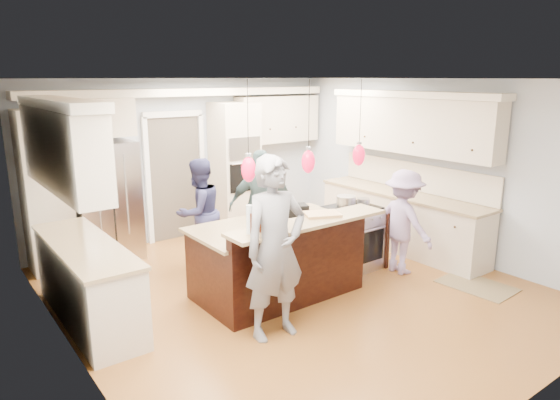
# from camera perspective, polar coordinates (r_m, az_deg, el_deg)

# --- Properties ---
(ground_plane) EXTENTS (6.00, 6.00, 0.00)m
(ground_plane) POSITION_cam_1_polar(r_m,az_deg,el_deg) (6.66, 1.84, -10.24)
(ground_plane) COLOR #B07030
(ground_plane) RESTS_ON ground
(room_shell) EXTENTS (5.54, 6.04, 2.72)m
(room_shell) POSITION_cam_1_polar(r_m,az_deg,el_deg) (6.14, 1.97, 5.43)
(room_shell) COLOR #B2BCC6
(room_shell) RESTS_ON ground
(refrigerator) EXTENTS (0.90, 0.70, 1.80)m
(refrigerator) POSITION_cam_1_polar(r_m,az_deg,el_deg) (7.92, -19.28, -0.19)
(refrigerator) COLOR #B7B7BC
(refrigerator) RESTS_ON ground
(oven_column) EXTENTS (0.72, 0.69, 2.30)m
(oven_column) POSITION_cam_1_polar(r_m,az_deg,el_deg) (8.83, -5.16, 3.60)
(oven_column) COLOR beige
(oven_column) RESTS_ON ground
(back_upper_cabinets) EXTENTS (5.30, 0.61, 2.54)m
(back_upper_cabinets) POSITION_cam_1_polar(r_m,az_deg,el_deg) (8.16, -14.59, 6.05)
(back_upper_cabinets) COLOR beige
(back_upper_cabinets) RESTS_ON ground
(right_counter_run) EXTENTS (0.64, 3.10, 2.51)m
(right_counter_run) POSITION_cam_1_polar(r_m,az_deg,el_deg) (8.20, 14.00, 1.76)
(right_counter_run) COLOR beige
(right_counter_run) RESTS_ON ground
(left_cabinets) EXTENTS (0.64, 2.30, 2.51)m
(left_cabinets) POSITION_cam_1_polar(r_m,az_deg,el_deg) (5.94, -22.05, -3.46)
(left_cabinets) COLOR beige
(left_cabinets) RESTS_ON ground
(kitchen_island) EXTENTS (2.10, 1.46, 1.12)m
(kitchen_island) POSITION_cam_1_polar(r_m,az_deg,el_deg) (6.39, -0.28, -6.61)
(kitchen_island) COLOR black
(kitchen_island) RESTS_ON ground
(island_range) EXTENTS (0.82, 0.71, 0.92)m
(island_range) POSITION_cam_1_polar(r_m,az_deg,el_deg) (7.33, 8.25, -4.25)
(island_range) COLOR #B7B7BC
(island_range) RESTS_ON ground
(pendant_lights) EXTENTS (1.75, 0.15, 1.03)m
(pendant_lights) POSITION_cam_1_polar(r_m,az_deg,el_deg) (5.60, 3.26, 4.44)
(pendant_lights) COLOR black
(pendant_lights) RESTS_ON ground
(person_bar_end) EXTENTS (0.75, 0.52, 1.97)m
(person_bar_end) POSITION_cam_1_polar(r_m,az_deg,el_deg) (5.22, -0.54, -5.56)
(person_bar_end) COLOR slate
(person_bar_end) RESTS_ON ground
(person_far_left) EXTENTS (0.89, 0.76, 1.59)m
(person_far_left) POSITION_cam_1_polar(r_m,az_deg,el_deg) (7.38, -9.22, -1.41)
(person_far_left) COLOR navy
(person_far_left) RESTS_ON ground
(person_far_right) EXTENTS (1.07, 0.85, 1.69)m
(person_far_right) POSITION_cam_1_polar(r_m,az_deg,el_deg) (7.45, -2.06, -0.69)
(person_far_right) COLOR #435C5E
(person_far_right) RESTS_ON ground
(person_range_side) EXTENTS (0.60, 0.99, 1.48)m
(person_range_side) POSITION_cam_1_polar(r_m,az_deg,el_deg) (7.21, 13.92, -2.46)
(person_range_side) COLOR #A187B7
(person_range_side) RESTS_ON ground
(floor_rug) EXTENTS (0.69, 0.97, 0.01)m
(floor_rug) POSITION_cam_1_polar(r_m,az_deg,el_deg) (7.27, 21.56, -9.08)
(floor_rug) COLOR olive
(floor_rug) RESTS_ON ground
(water_bottle) EXTENTS (0.08, 0.08, 0.31)m
(water_bottle) POSITION_cam_1_polar(r_m,az_deg,el_deg) (5.22, -3.49, -2.23)
(water_bottle) COLOR silver
(water_bottle) RESTS_ON kitchen_island
(beer_bottle_a) EXTENTS (0.06, 0.06, 0.23)m
(beer_bottle_a) POSITION_cam_1_polar(r_m,az_deg,el_deg) (5.21, -3.13, -2.73)
(beer_bottle_a) COLOR #40190B
(beer_bottle_a) RESTS_ON kitchen_island
(beer_bottle_b) EXTENTS (0.08, 0.08, 0.27)m
(beer_bottle_b) POSITION_cam_1_polar(r_m,az_deg,el_deg) (5.28, -2.04, -2.28)
(beer_bottle_b) COLOR #40190B
(beer_bottle_b) RESTS_ON kitchen_island
(beer_bottle_c) EXTENTS (0.06, 0.06, 0.22)m
(beer_bottle_c) POSITION_cam_1_polar(r_m,az_deg,el_deg) (5.39, -0.85, -2.20)
(beer_bottle_c) COLOR #40190B
(beer_bottle_c) RESTS_ON kitchen_island
(drink_can) EXTENTS (0.06, 0.06, 0.11)m
(drink_can) POSITION_cam_1_polar(r_m,az_deg,el_deg) (5.47, -0.42, -2.55)
(drink_can) COLOR #B7B7BC
(drink_can) RESTS_ON kitchen_island
(cutting_board) EXTENTS (0.50, 0.44, 0.03)m
(cutting_board) POSITION_cam_1_polar(r_m,az_deg,el_deg) (5.95, 4.83, -1.62)
(cutting_board) COLOR tan
(cutting_board) RESTS_ON kitchen_island
(pot_large) EXTENTS (0.28, 0.28, 0.16)m
(pot_large) POSITION_cam_1_polar(r_m,az_deg,el_deg) (7.15, 7.56, -0.16)
(pot_large) COLOR #B7B7BC
(pot_large) RESTS_ON island_range
(pot_small) EXTENTS (0.18, 0.18, 0.09)m
(pot_small) POSITION_cam_1_polar(r_m,az_deg,el_deg) (7.32, 9.54, -0.17)
(pot_small) COLOR #B7B7BC
(pot_small) RESTS_ON island_range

